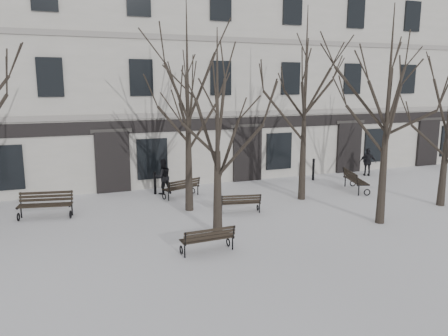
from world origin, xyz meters
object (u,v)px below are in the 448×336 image
bench_3 (46,204)px  bench_4 (182,187)px  bench_2 (240,202)px  tree_1 (217,109)px  bench_1 (208,238)px  tree_2 (389,90)px  bench_5 (355,180)px

bench_3 → bench_4: bearing=21.9°
bench_2 → tree_1: bearing=61.5°
tree_1 → bench_1: (-0.88, -1.51, -3.84)m
tree_2 → bench_4: bearing=133.1°
tree_1 → bench_3: tree_1 is taller
bench_1 → bench_2: size_ratio=0.99×
bench_4 → bench_5: (8.14, -1.80, 0.07)m
tree_2 → bench_2: (-4.38, 3.03, -4.45)m
tree_2 → bench_1: tree_2 is taller
bench_5 → tree_1: bearing=130.0°
bench_3 → bench_5: size_ratio=0.99×
tree_2 → bench_2: tree_2 is taller
tree_1 → bench_5: 9.76m
tree_2 → bench_1: 8.26m
bench_2 → bench_1: bearing=65.7°
bench_1 → tree_2: bearing=-179.0°
bench_3 → bench_4: bench_3 is taller
bench_3 → tree_2: bearing=-12.8°
bench_1 → bench_2: (2.58, 3.49, -0.01)m
bench_2 → bench_5: (6.64, 1.44, 0.10)m
bench_2 → bench_4: bearing=-53.1°
bench_1 → bench_3: size_ratio=0.81×
bench_1 → bench_3: bench_3 is taller
bench_1 → bench_4: 6.82m
tree_2 → tree_1: bearing=170.2°
bench_1 → tree_1: bearing=-123.0°
tree_1 → bench_2: 4.65m
tree_2 → bench_4: 9.66m
bench_2 → bench_5: bench_5 is taller
tree_1 → bench_4: size_ratio=3.75×
bench_4 → bench_2: bearing=94.2°
tree_2 → bench_5: (2.27, 4.47, -4.35)m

